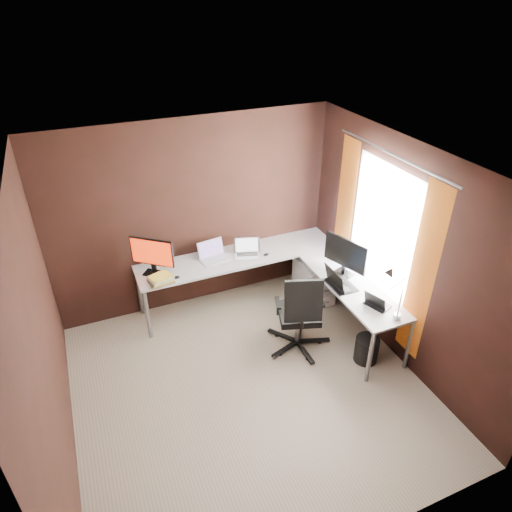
{
  "coord_description": "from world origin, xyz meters",
  "views": [
    {
      "loc": [
        -1.29,
        -3.24,
        3.83
      ],
      "look_at": [
        0.49,
        0.95,
        1.03
      ],
      "focal_mm": 32.0,
      "sensor_mm": 36.0,
      "label": 1
    }
  ],
  "objects": [
    {
      "name": "room",
      "position": [
        0.34,
        0.07,
        1.28
      ],
      "size": [
        3.6,
        3.6,
        2.5
      ],
      "color": "tan",
      "rests_on": "ground"
    },
    {
      "name": "desk_lamp",
      "position": [
        1.49,
        -0.29,
        1.1
      ],
      "size": [
        0.19,
        0.22,
        0.59
      ],
      "rotation": [
        0.0,
        0.0,
        0.03
      ],
      "color": "slate",
      "rests_on": "desk"
    },
    {
      "name": "laptop_black_small",
      "position": [
        1.49,
        -0.08,
        0.77
      ],
      "size": [
        0.27,
        0.31,
        0.18
      ],
      "rotation": [
        0.0,
        0.0,
        1.93
      ],
      "color": "black",
      "rests_on": "desk"
    },
    {
      "name": "monitor_left",
      "position": [
        -0.62,
        1.52,
        1.0
      ],
      "size": [
        0.44,
        0.36,
        0.47
      ],
      "rotation": [
        0.0,
        0.0,
        -0.67
      ],
      "color": "black",
      "rests_on": "desk"
    },
    {
      "name": "book_stack",
      "position": [
        -0.59,
        1.3,
        0.77
      ],
      "size": [
        0.31,
        0.27,
        0.09
      ],
      "rotation": [
        0.0,
        0.0,
        0.24
      ],
      "color": "#8F734D",
      "rests_on": "desk"
    },
    {
      "name": "laptop_black_big",
      "position": [
        1.3,
        0.4,
        0.78
      ],
      "size": [
        0.27,
        0.38,
        0.25
      ],
      "rotation": [
        0.0,
        0.0,
        1.58
      ],
      "color": "black",
      "rests_on": "desk"
    },
    {
      "name": "mouse_left",
      "position": [
        -0.4,
        1.3,
        0.75
      ],
      "size": [
        0.09,
        0.06,
        0.03
      ],
      "primitive_type": "ellipsoid",
      "rotation": [
        0.0,
        0.0,
        -0.1
      ],
      "color": "black",
      "rests_on": "desk"
    },
    {
      "name": "office_chair",
      "position": [
        0.79,
        0.38,
        0.31
      ],
      "size": [
        0.6,
        0.63,
        1.07
      ],
      "rotation": [
        0.0,
        0.0,
        -0.32
      ],
      "color": "black",
      "rests_on": "ground"
    },
    {
      "name": "laptop_silver",
      "position": [
        0.59,
        1.48,
        0.78
      ],
      "size": [
        0.39,
        0.32,
        0.22
      ],
      "rotation": [
        0.0,
        0.0,
        -0.31
      ],
      "color": "silver",
      "rests_on": "desk"
    },
    {
      "name": "mouse_corner",
      "position": [
        0.81,
        1.36,
        0.75
      ],
      "size": [
        0.09,
        0.08,
        0.03
      ],
      "primitive_type": "ellipsoid",
      "rotation": [
        0.0,
        0.0,
        0.41
      ],
      "color": "black",
      "rests_on": "desk"
    },
    {
      "name": "laptop_white",
      "position": [
        0.15,
        1.56,
        0.78
      ],
      "size": [
        0.39,
        0.3,
        0.23
      ],
      "rotation": [
        0.0,
        0.0,
        0.16
      ],
      "color": "white",
      "rests_on": "desk"
    },
    {
      "name": "monitor_right",
      "position": [
        1.49,
        0.6,
        1.01
      ],
      "size": [
        0.24,
        0.57,
        0.49
      ],
      "rotation": [
        0.0,
        0.0,
        1.92
      ],
      "color": "black",
      "rests_on": "desk"
    },
    {
      "name": "wastebasket",
      "position": [
        1.42,
        -0.13,
        0.16
      ],
      "size": [
        0.36,
        0.36,
        0.32
      ],
      "primitive_type": "cylinder",
      "rotation": [
        0.0,
        0.0,
        -0.39
      ],
      "color": "black",
      "rests_on": "ground"
    },
    {
      "name": "drawer_pedestal",
      "position": [
        1.43,
        1.15,
        0.3
      ],
      "size": [
        0.42,
        0.5,
        0.6
      ],
      "primitive_type": "cube",
      "color": "white",
      "rests_on": "ground"
    },
    {
      "name": "desk",
      "position": [
        0.84,
        1.04,
        0.68
      ],
      "size": [
        2.65,
        2.25,
        0.73
      ],
      "color": "white",
      "rests_on": "ground"
    }
  ]
}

